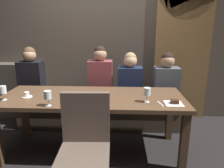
{
  "coord_description": "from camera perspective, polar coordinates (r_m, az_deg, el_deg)",
  "views": [
    {
      "loc": [
        0.35,
        -2.37,
        1.54
      ],
      "look_at": [
        0.23,
        0.2,
        0.84
      ],
      "focal_mm": 33.43,
      "sensor_mm": 36.0,
      "label": 1
    }
  ],
  "objects": [
    {
      "name": "wine_glass_end_left",
      "position": [
        2.27,
        -17.19,
        -3.04
      ],
      "size": [
        0.08,
        0.08,
        0.16
      ],
      "color": "silver",
      "rests_on": "dining_table"
    },
    {
      "name": "diner_bearded",
      "position": [
        3.16,
        -3.24,
        2.47
      ],
      "size": [
        0.36,
        0.24,
        0.83
      ],
      "color": "brown",
      "rests_on": "banquette_bench"
    },
    {
      "name": "dessert_plate",
      "position": [
        2.34,
        16.58,
        -5.01
      ],
      "size": [
        0.19,
        0.19,
        0.05
      ],
      "color": "white",
      "rests_on": "dining_table"
    },
    {
      "name": "dining_table",
      "position": [
        2.55,
        -5.48,
        -5.16
      ],
      "size": [
        2.2,
        0.84,
        0.74
      ],
      "color": "#493422",
      "rests_on": "ground"
    },
    {
      "name": "diner_redhead",
      "position": [
        3.45,
        -21.2,
        2.39
      ],
      "size": [
        0.36,
        0.24,
        0.81
      ],
      "color": "black",
      "rests_on": "banquette_bench"
    },
    {
      "name": "wine_glass_far_right",
      "position": [
        2.31,
        9.57,
        -2.15
      ],
      "size": [
        0.08,
        0.08,
        0.16
      ],
      "color": "silver",
      "rests_on": "dining_table"
    },
    {
      "name": "back_counter",
      "position": [
        4.04,
        -25.52,
        -1.55
      ],
      "size": [
        1.1,
        0.28,
        0.95
      ],
      "primitive_type": "cube",
      "color": "#494138",
      "rests_on": "ground"
    },
    {
      "name": "arched_door",
      "position": [
        3.66,
        18.89,
        11.71
      ],
      "size": [
        0.9,
        0.05,
        2.55
      ],
      "color": "olive",
      "rests_on": "ground"
    },
    {
      "name": "wine_glass_center_front",
      "position": [
        2.65,
        -27.69,
        -1.49
      ],
      "size": [
        0.08,
        0.08,
        0.16
      ],
      "color": "silver",
      "rests_on": "dining_table"
    },
    {
      "name": "fork_on_table",
      "position": [
        2.31,
        13.09,
        -5.29
      ],
      "size": [
        0.05,
        0.17,
        0.01
      ],
      "primitive_type": "cube",
      "rotation": [
        0.0,
        0.0,
        0.22
      ],
      "color": "silver",
      "rests_on": "dining_table"
    },
    {
      "name": "diner_far_end",
      "position": [
        3.15,
        4.9,
        1.57
      ],
      "size": [
        0.36,
        0.24,
        0.74
      ],
      "color": "#192342",
      "rests_on": "banquette_bench"
    },
    {
      "name": "chair_near_side",
      "position": [
        1.94,
        -7.42,
        -15.2
      ],
      "size": [
        0.46,
        0.46,
        0.98
      ],
      "color": "brown",
      "rests_on": "ground"
    },
    {
      "name": "diner_near_end",
      "position": [
        3.21,
        14.64,
        1.39
      ],
      "size": [
        0.36,
        0.24,
        0.74
      ],
      "color": "#4C515B",
      "rests_on": "banquette_bench"
    },
    {
      "name": "ground",
      "position": [
        2.84,
        -5.13,
        -17.58
      ],
      "size": [
        9.0,
        9.0,
        0.0
      ],
      "primitive_type": "plane",
      "color": "black"
    },
    {
      "name": "back_wall_tiled",
      "position": [
        3.6,
        -3.04,
        14.59
      ],
      "size": [
        6.0,
        0.12,
        3.0
      ],
      "primitive_type": "cube",
      "color": "brown",
      "rests_on": "ground"
    },
    {
      "name": "espresso_cup",
      "position": [
        2.66,
        -22.29,
        -2.81
      ],
      "size": [
        0.12,
        0.12,
        0.06
      ],
      "color": "white",
      "rests_on": "dining_table"
    },
    {
      "name": "banquette_bench",
      "position": [
        3.35,
        -3.62,
        -7.81
      ],
      "size": [
        2.5,
        0.44,
        0.45
      ],
      "color": "#40352A",
      "rests_on": "ground"
    }
  ]
}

